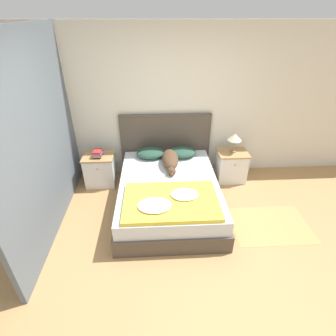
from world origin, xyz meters
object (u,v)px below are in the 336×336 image
(bed, at_px, (169,194))
(table_lamp, at_px, (235,138))
(dog, at_px, (170,160))
(nightstand_left, at_px, (100,169))
(book_stack, at_px, (97,153))
(nightstand_right, at_px, (231,166))
(pillow_right, at_px, (182,152))
(pillow_left, at_px, (151,153))

(bed, xyz_separation_m, table_lamp, (1.16, 0.72, 0.59))
(bed, distance_m, dog, 0.57)
(nightstand_left, relative_size, table_lamp, 1.64)
(bed, height_order, book_stack, book_stack)
(dog, bearing_deg, nightstand_right, 12.71)
(bed, distance_m, book_stack, 1.39)
(bed, relative_size, book_stack, 9.39)
(pillow_right, relative_size, book_stack, 2.31)
(dog, distance_m, book_stack, 1.23)
(bed, distance_m, nightstand_left, 1.36)
(nightstand_left, bearing_deg, pillow_right, 2.07)
(pillow_right, distance_m, dog, 0.37)
(table_lamp, bearing_deg, pillow_right, 177.72)
(bed, xyz_separation_m, dog, (0.05, 0.46, 0.34))
(nightstand_left, xyz_separation_m, nightstand_right, (2.31, 0.00, 0.00))
(dog, bearing_deg, table_lamp, 13.50)
(nightstand_left, distance_m, nightstand_right, 2.31)
(pillow_left, height_order, dog, dog)
(nightstand_right, distance_m, book_stack, 2.33)
(pillow_left, bearing_deg, pillow_right, 0.00)
(dog, bearing_deg, nightstand_left, 168.36)
(table_lamp, bearing_deg, nightstand_left, -179.60)
(table_lamp, bearing_deg, pillow_left, 178.58)
(pillow_left, height_order, table_lamp, table_lamp)
(bed, distance_m, pillow_left, 0.86)
(nightstand_right, relative_size, table_lamp, 1.64)
(nightstand_left, height_order, pillow_right, pillow_right)
(bed, bearing_deg, pillow_left, 109.36)
(pillow_left, xyz_separation_m, pillow_right, (0.53, 0.00, 0.00))
(table_lamp, bearing_deg, nightstand_right, -90.00)
(pillow_left, distance_m, book_stack, 0.89)
(nightstand_right, bearing_deg, pillow_right, 176.69)
(nightstand_left, distance_m, book_stack, 0.33)
(nightstand_left, distance_m, dog, 1.27)
(bed, bearing_deg, nightstand_left, 148.51)
(pillow_left, distance_m, pillow_right, 0.53)
(nightstand_left, relative_size, pillow_left, 1.13)
(nightstand_left, height_order, book_stack, book_stack)
(book_stack, bearing_deg, nightstand_left, 91.29)
(pillow_left, xyz_separation_m, table_lamp, (1.42, -0.04, 0.27))
(nightstand_right, relative_size, dog, 0.69)
(nightstand_left, xyz_separation_m, book_stack, (0.00, -0.03, 0.33))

